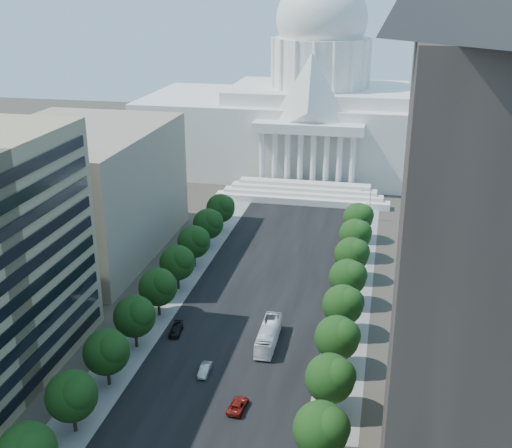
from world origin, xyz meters
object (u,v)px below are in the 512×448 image
Objects in this scene: car_silver at (205,370)px; car_red at (238,405)px; car_dark_b at (176,330)px; city_bus at (268,335)px.

car_silver reaches higher than car_red.
car_red is 1.02× the size of car_dark_b.
car_silver is 14.52m from city_bus.
car_red is at bearing -93.81° from city_bus.
car_red is (7.66, -8.29, -0.03)m from car_silver.
car_silver is 0.90× the size of car_dark_b.
car_dark_b is at bearing 126.38° from car_silver.
car_silver reaches higher than car_dark_b.
car_silver is 14.79m from car_dark_b.
car_dark_b is (-16.71, 20.00, 0.01)m from car_red.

